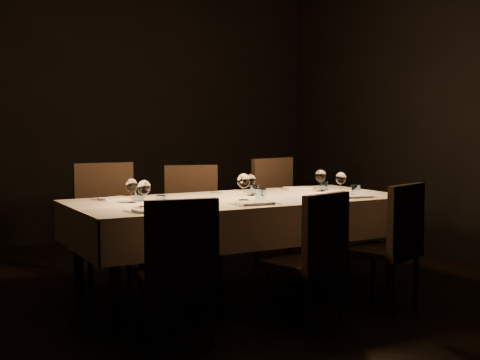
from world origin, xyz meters
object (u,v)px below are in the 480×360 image
chair_near_left (178,264)px  chair_near_right (393,240)px  dining_table (240,208)px  chair_near_center (314,252)px  chair_far_left (108,220)px  chair_far_center (193,216)px  chair_far_right (281,208)px

chair_near_left → chair_near_right: bearing=-169.7°
dining_table → chair_near_center: (0.08, -0.85, -0.20)m
chair_near_left → chair_far_left: (0.08, 1.60, 0.05)m
chair_near_right → chair_far_left: chair_far_left is taller
chair_near_left → chair_near_center: 0.94m
chair_near_left → chair_near_right: chair_near_right is taller
dining_table → chair_far_center: 0.81m
chair_far_left → dining_table: bearing=-40.4°
chair_far_left → chair_far_right: size_ratio=1.00×
chair_near_right → chair_far_right: size_ratio=0.90×
dining_table → chair_far_center: chair_far_center is taller
dining_table → chair_near_center: chair_near_center is taller
dining_table → chair_near_left: size_ratio=2.81×
chair_far_left → chair_far_center: size_ratio=1.04×
chair_far_right → chair_near_right: bearing=-103.9°
chair_near_center → chair_far_right: size_ratio=0.88×
chair_near_center → chair_far_center: bearing=-102.0°
chair_near_left → chair_far_left: chair_far_left is taller
chair_near_right → chair_far_center: bearing=-81.0°
chair_near_left → chair_near_center: chair_near_left is taller
chair_near_right → chair_far_center: (-0.82, 1.59, 0.03)m
chair_near_right → dining_table: bearing=-63.5°
chair_near_center → chair_far_left: 1.85m
chair_near_center → chair_far_left: chair_far_left is taller
chair_far_center → chair_near_right: bearing=-44.6°
chair_near_left → chair_far_center: bearing=-107.5°
chair_near_left → chair_far_left: size_ratio=0.89×
chair_near_left → chair_far_center: (0.83, 1.60, 0.03)m
dining_table → chair_near_right: size_ratio=2.79×
chair_near_left → chair_near_center: (0.94, -0.04, -0.01)m
chair_near_left → chair_near_center: bearing=-172.8°
chair_far_left → chair_far_right: chair_far_left is taller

